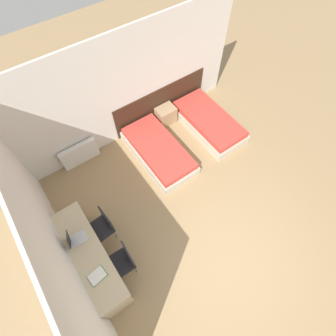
{
  "coord_description": "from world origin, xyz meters",
  "views": [
    {
      "loc": [
        -1.67,
        -0.24,
        5.32
      ],
      "look_at": [
        0.0,
        2.11,
        0.55
      ],
      "focal_mm": 28.0,
      "sensor_mm": 36.0,
      "label": 1
    }
  ],
  "objects_px": {
    "bed_near_window": "(158,151)",
    "bed_near_door": "(209,122)",
    "chair_near_laptop": "(102,226)",
    "chair_near_notebook": "(123,261)",
    "laptop": "(74,239)",
    "nightstand": "(166,115)"
  },
  "relations": [
    {
      "from": "bed_near_door",
      "to": "chair_near_notebook",
      "type": "relative_size",
      "value": 2.2
    },
    {
      "from": "chair_near_laptop",
      "to": "laptop",
      "type": "xyz_separation_m",
      "value": [
        -0.49,
        -0.08,
        0.34
      ]
    },
    {
      "from": "chair_near_laptop",
      "to": "laptop",
      "type": "relative_size",
      "value": 2.66
    },
    {
      "from": "bed_near_window",
      "to": "chair_near_notebook",
      "type": "distance_m",
      "value": 2.67
    },
    {
      "from": "bed_near_door",
      "to": "chair_near_notebook",
      "type": "bearing_deg",
      "value": -153.27
    },
    {
      "from": "laptop",
      "to": "chair_near_notebook",
      "type": "bearing_deg",
      "value": -51.13
    },
    {
      "from": "bed_near_door",
      "to": "chair_near_notebook",
      "type": "height_order",
      "value": "chair_near_notebook"
    },
    {
      "from": "nightstand",
      "to": "bed_near_door",
      "type": "bearing_deg",
      "value": -45.81
    },
    {
      "from": "bed_near_door",
      "to": "bed_near_window",
      "type": "bearing_deg",
      "value": 180.0
    },
    {
      "from": "bed_near_window",
      "to": "chair_near_laptop",
      "type": "xyz_separation_m",
      "value": [
        -1.97,
        -1.0,
        0.31
      ]
    },
    {
      "from": "bed_near_door",
      "to": "chair_near_notebook",
      "type": "xyz_separation_m",
      "value": [
        -3.52,
        -1.77,
        0.31
      ]
    },
    {
      "from": "chair_near_laptop",
      "to": "bed_near_window",
      "type": "bearing_deg",
      "value": 22.32
    },
    {
      "from": "bed_near_window",
      "to": "bed_near_door",
      "type": "distance_m",
      "value": 1.56
    },
    {
      "from": "chair_near_laptop",
      "to": "chair_near_notebook",
      "type": "distance_m",
      "value": 0.77
    },
    {
      "from": "chair_near_notebook",
      "to": "laptop",
      "type": "relative_size",
      "value": 2.66
    },
    {
      "from": "chair_near_laptop",
      "to": "chair_near_notebook",
      "type": "xyz_separation_m",
      "value": [
        0.0,
        -0.77,
        0.0
      ]
    },
    {
      "from": "chair_near_laptop",
      "to": "chair_near_notebook",
      "type": "relative_size",
      "value": 1.0
    },
    {
      "from": "nightstand",
      "to": "chair_near_notebook",
      "type": "distance_m",
      "value": 3.77
    },
    {
      "from": "chair_near_laptop",
      "to": "laptop",
      "type": "height_order",
      "value": "laptop"
    },
    {
      "from": "chair_near_laptop",
      "to": "bed_near_door",
      "type": "bearing_deg",
      "value": 11.2
    },
    {
      "from": "nightstand",
      "to": "laptop",
      "type": "xyz_separation_m",
      "value": [
        -3.24,
        -1.88,
        0.61
      ]
    },
    {
      "from": "bed_near_door",
      "to": "laptop",
      "type": "bearing_deg",
      "value": -165.02
    }
  ]
}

